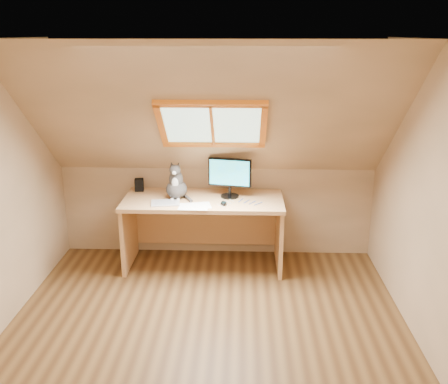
{
  "coord_description": "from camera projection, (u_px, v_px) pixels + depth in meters",
  "views": [
    {
      "loc": [
        0.29,
        -3.6,
        2.45
      ],
      "look_at": [
        0.11,
        1.0,
        0.97
      ],
      "focal_mm": 40.0,
      "sensor_mm": 36.0,
      "label": 1
    }
  ],
  "objects": [
    {
      "name": "ground",
      "position": [
        206.0,
        338.0,
        4.18
      ],
      "size": [
        3.5,
        3.5,
        0.0
      ],
      "primitive_type": "plane",
      "color": "brown",
      "rests_on": "ground"
    },
    {
      "name": "desk",
      "position": [
        204.0,
        217.0,
        5.4
      ],
      "size": [
        1.69,
        0.74,
        0.77
      ],
      "color": "tan",
      "rests_on": "ground"
    },
    {
      "name": "desk_speaker",
      "position": [
        139.0,
        185.0,
        5.51
      ],
      "size": [
        0.1,
        0.1,
        0.14
      ],
      "primitive_type": "cube",
      "rotation": [
        0.0,
        0.0,
        0.13
      ],
      "color": "black",
      "rests_on": "desk"
    },
    {
      "name": "cables",
      "position": [
        240.0,
        202.0,
        5.14
      ],
      "size": [
        0.51,
        0.26,
        0.01
      ],
      "color": "silver",
      "rests_on": "desk"
    },
    {
      "name": "monitor",
      "position": [
        230.0,
        175.0,
        5.24
      ],
      "size": [
        0.46,
        0.19,
        0.42
      ],
      "color": "black",
      "rests_on": "desk"
    },
    {
      "name": "cat",
      "position": [
        176.0,
        185.0,
        5.24
      ],
      "size": [
        0.23,
        0.28,
        0.41
      ],
      "color": "#433D3B",
      "rests_on": "desk"
    },
    {
      "name": "room_shell",
      "position": [
        203.0,
        177.0,
        3.66
      ],
      "size": [
        3.52,
        3.52,
        2.41
      ],
      "color": "tan",
      "rests_on": "ground"
    },
    {
      "name": "papers",
      "position": [
        193.0,
        207.0,
        5.02
      ],
      "size": [
        0.33,
        0.27,
        0.0
      ],
      "color": "white",
      "rests_on": "desk"
    },
    {
      "name": "graphics_tablet",
      "position": [
        165.0,
        203.0,
        5.11
      ],
      "size": [
        0.32,
        0.25,
        0.01
      ],
      "primitive_type": "cube",
      "rotation": [
        0.0,
        0.0,
        0.16
      ],
      "color": "#B2B2B7",
      "rests_on": "desk"
    },
    {
      "name": "mouse",
      "position": [
        224.0,
        203.0,
        5.08
      ],
      "size": [
        0.07,
        0.12,
        0.03
      ],
      "primitive_type": "ellipsoid",
      "rotation": [
        0.0,
        0.0,
        -0.06
      ],
      "color": "black",
      "rests_on": "desk"
    }
  ]
}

